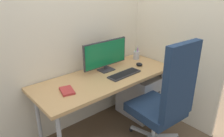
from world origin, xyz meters
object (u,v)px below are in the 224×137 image
object	(u,v)px
monitor	(106,54)
pen_holder	(136,55)
mouse	(139,64)
keyboard	(124,74)
office_chair	(166,100)
filing_cabinet	(139,95)
notebook	(67,91)

from	to	relation	value
monitor	pen_holder	xyz separation A→B (m)	(0.55, 0.03, -0.14)
monitor	mouse	bearing A→B (deg)	-23.31
keyboard	pen_holder	distance (m)	0.56
office_chair	filing_cabinet	xyz separation A→B (m)	(0.29, 0.61, -0.31)
keyboard	mouse	size ratio (longest dim) A/B	4.97
pen_holder	filing_cabinet	bearing A→B (deg)	-122.90
monitor	keyboard	size ratio (longest dim) A/B	1.44
office_chair	notebook	xyz separation A→B (m)	(-0.75, 0.59, 0.12)
office_chair	monitor	size ratio (longest dim) A/B	2.02
office_chair	notebook	world-z (taller)	office_chair
monitor	notebook	bearing A→B (deg)	-164.37
monitor	notebook	world-z (taller)	monitor
office_chair	monitor	xyz separation A→B (m)	(-0.14, 0.76, 0.30)
mouse	notebook	bearing A→B (deg)	172.84
notebook	monitor	bearing A→B (deg)	30.05
filing_cabinet	mouse	xyz separation A→B (m)	(-0.04, -0.01, 0.44)
pen_holder	office_chair	bearing A→B (deg)	-117.47
keyboard	mouse	distance (m)	0.33
filing_cabinet	pen_holder	distance (m)	0.52
pen_holder	notebook	xyz separation A→B (m)	(-1.16, -0.20, -0.04)
pen_holder	notebook	bearing A→B (deg)	-170.20
office_chair	keyboard	xyz separation A→B (m)	(-0.07, 0.52, 0.12)
filing_cabinet	monitor	distance (m)	0.76
monitor	keyboard	xyz separation A→B (m)	(0.07, -0.24, -0.18)
monitor	mouse	distance (m)	0.46
monitor	pen_holder	bearing A→B (deg)	3.11
office_chair	pen_holder	world-z (taller)	office_chair
monitor	keyboard	bearing A→B (deg)	-74.50
office_chair	notebook	distance (m)	0.96
keyboard	notebook	xyz separation A→B (m)	(-0.68, 0.07, 0.00)
filing_cabinet	mouse	bearing A→B (deg)	-161.07
monitor	office_chair	bearing A→B (deg)	-79.59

